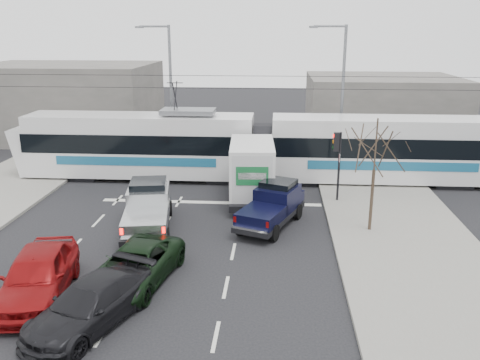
# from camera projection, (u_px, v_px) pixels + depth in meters

# --- Properties ---
(ground) EXTENTS (120.00, 120.00, 0.00)m
(ground) POSITION_uv_depth(u_px,v_px,m) (192.00, 250.00, 20.89)
(ground) COLOR black
(ground) RESTS_ON ground
(sidewalk_right) EXTENTS (6.00, 60.00, 0.15)m
(sidewalk_right) POSITION_uv_depth(u_px,v_px,m) (415.00, 256.00, 20.23)
(sidewalk_right) COLOR gray
(sidewalk_right) RESTS_ON ground
(rails) EXTENTS (60.00, 1.60, 0.03)m
(rails) POSITION_uv_depth(u_px,v_px,m) (220.00, 180.00, 30.44)
(rails) COLOR #33302D
(rails) RESTS_ON ground
(building_left) EXTENTS (14.00, 10.00, 6.00)m
(building_left) POSITION_uv_depth(u_px,v_px,m) (68.00, 101.00, 42.04)
(building_left) COLOR slate
(building_left) RESTS_ON ground
(building_right) EXTENTS (12.00, 10.00, 5.00)m
(building_right) POSITION_uv_depth(u_px,v_px,m) (381.00, 107.00, 42.26)
(building_right) COLOR slate
(building_right) RESTS_ON ground
(bare_tree) EXTENTS (2.40, 2.40, 5.00)m
(bare_tree) POSITION_uv_depth(u_px,v_px,m) (376.00, 150.00, 21.66)
(bare_tree) COLOR #47382B
(bare_tree) RESTS_ON ground
(traffic_signal) EXTENTS (0.44, 0.44, 3.60)m
(traffic_signal) POSITION_uv_depth(u_px,v_px,m) (337.00, 152.00, 25.86)
(traffic_signal) COLOR black
(traffic_signal) RESTS_ON ground
(street_lamp_near) EXTENTS (2.38, 0.25, 9.00)m
(street_lamp_near) POSITION_uv_depth(u_px,v_px,m) (340.00, 88.00, 32.29)
(street_lamp_near) COLOR slate
(street_lamp_near) RESTS_ON ground
(street_lamp_far) EXTENTS (2.38, 0.25, 9.00)m
(street_lamp_far) POSITION_uv_depth(u_px,v_px,m) (168.00, 84.00, 35.01)
(street_lamp_far) COLOR slate
(street_lamp_far) RESTS_ON ground
(catenary) EXTENTS (60.00, 0.20, 7.00)m
(catenary) POSITION_uv_depth(u_px,v_px,m) (219.00, 116.00, 29.33)
(catenary) COLOR black
(catenary) RESTS_ON ground
(tram) EXTENTS (28.17, 2.93, 5.75)m
(tram) POSITION_uv_depth(u_px,v_px,m) (262.00, 147.00, 30.03)
(tram) COLOR silver
(tram) RESTS_ON ground
(silver_pickup) EXTENTS (2.81, 5.78, 2.01)m
(silver_pickup) POSITION_uv_depth(u_px,v_px,m) (148.00, 206.00, 23.07)
(silver_pickup) COLOR black
(silver_pickup) RESTS_ON ground
(box_truck) EXTENTS (2.54, 6.51, 3.20)m
(box_truck) POSITION_uv_depth(u_px,v_px,m) (252.00, 171.00, 26.74)
(box_truck) COLOR black
(box_truck) RESTS_ON ground
(navy_pickup) EXTENTS (3.30, 4.96, 1.97)m
(navy_pickup) POSITION_uv_depth(u_px,v_px,m) (273.00, 205.00, 23.39)
(navy_pickup) COLOR black
(navy_pickup) RESTS_ON ground
(green_car) EXTENTS (3.06, 5.15, 1.34)m
(green_car) POSITION_uv_depth(u_px,v_px,m) (135.00, 266.00, 18.02)
(green_car) COLOR black
(green_car) RESTS_ON ground
(red_car) EXTENTS (2.86, 5.29, 1.71)m
(red_car) POSITION_uv_depth(u_px,v_px,m) (38.00, 275.00, 16.98)
(red_car) COLOR maroon
(red_car) RESTS_ON ground
(dark_car) EXTENTS (3.56, 5.16, 1.39)m
(dark_car) POSITION_uv_depth(u_px,v_px,m) (90.00, 305.00, 15.45)
(dark_car) COLOR black
(dark_car) RESTS_ON ground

